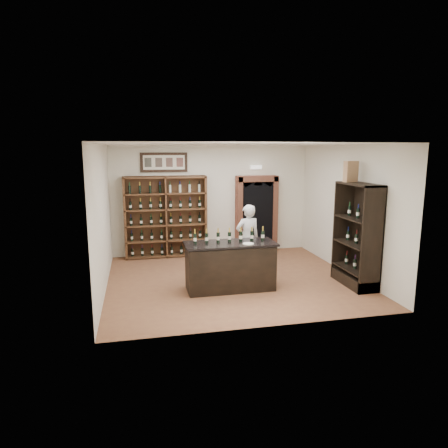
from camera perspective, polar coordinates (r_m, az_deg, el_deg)
The scene contains 21 objects.
floor at distance 9.10m, azimuth 1.24°, elevation -7.91°, with size 5.50×5.50×0.00m, color brown.
ceiling at distance 8.63m, azimuth 1.32°, elevation 11.34°, with size 5.50×5.50×0.00m, color white.
wall_back at distance 11.16m, azimuth -1.75°, elevation 3.45°, with size 5.50×0.04×3.00m, color silver.
wall_left at distance 8.53m, azimuth -16.99°, elevation 0.76°, with size 0.04×5.00×3.00m, color silver.
wall_right at distance 9.75m, azimuth 17.20°, elevation 1.94°, with size 0.04×5.00×3.00m, color silver.
wine_shelf at distance 10.89m, azimuth -8.31°, elevation 1.03°, with size 2.20×0.38×2.20m.
framed_picture at distance 10.88m, azimuth -8.57°, elevation 8.70°, with size 1.25×0.04×0.52m, color black.
arched_doorway at distance 11.34m, azimuth 4.64°, elevation 1.68°, with size 1.17×0.35×2.17m.
emergency_light at distance 11.30m, azimuth 4.60°, elevation 8.09°, with size 0.30×0.10×0.10m, color white.
tasting_counter at distance 8.35m, azimuth 0.89°, elevation -6.07°, with size 1.88×0.78×1.00m.
counter_bottle_0 at distance 8.13m, azimuth -4.16°, elevation -2.08°, with size 0.07×0.07×0.30m.
counter_bottle_1 at distance 8.16m, azimuth -2.50°, elevation -2.01°, with size 0.07×0.07×0.30m.
counter_bottle_2 at distance 8.21m, azimuth -0.85°, elevation -1.93°, with size 0.07×0.07×0.30m.
counter_bottle_3 at distance 8.26m, azimuth 0.79°, elevation -1.85°, with size 0.07×0.07×0.30m.
counter_bottle_4 at distance 8.32m, azimuth 2.40°, elevation -1.77°, with size 0.07×0.07×0.30m.
counter_bottle_5 at distance 8.38m, azimuth 3.99°, elevation -1.70°, with size 0.07×0.07×0.30m.
counter_bottle_6 at distance 8.45m, azimuth 5.55°, elevation -1.62°, with size 0.07×0.07×0.30m.
side_cabinet at distance 9.02m, azimuth 18.49°, elevation -3.65°, with size 0.48×1.20×2.20m.
shopkeeper at distance 9.48m, azimuth 3.40°, elevation -2.07°, with size 0.59×0.39×1.62m, color silver.
plate at distance 8.10m, azimuth 3.49°, elevation -2.84°, with size 0.22×0.22×0.02m, color silver.
wine_crate at distance 9.01m, azimuth 17.66°, elevation 7.15°, with size 0.32×0.13×0.45m, color #A27A55.
Camera 1 is at (-2.04, -8.38, 2.89)m, focal length 32.00 mm.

